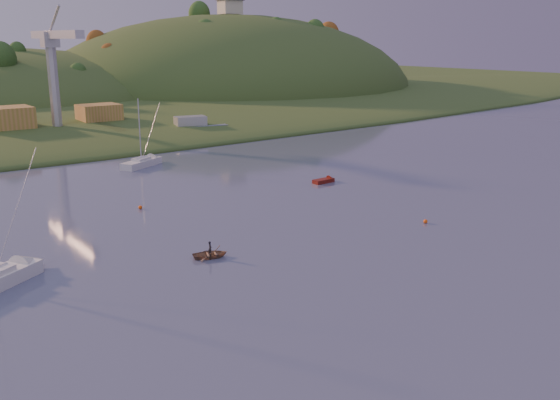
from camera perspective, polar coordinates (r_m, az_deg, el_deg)
hill_right at (r=252.12m, az=-4.44°, el=9.76°), size 150.00×130.00×60.00m
hilltop_house at (r=251.50m, az=-4.60°, el=17.36°), size 9.00×7.00×6.45m
wharf at (r=147.16m, az=-18.74°, el=6.01°), size 42.00×16.00×2.40m
shed_west at (r=144.16m, az=-23.90°, el=6.81°), size 11.00×8.00×4.80m
shed_east at (r=151.29m, az=-16.20°, el=7.64°), size 9.00×7.00×4.00m
dock_crane at (r=141.47m, az=-19.97°, el=12.10°), size 3.20×28.00×20.30m
sailboat_far at (r=108.89m, az=-12.55°, el=3.38°), size 8.54×6.06×11.55m
canoe at (r=62.94m, az=-6.40°, el=-4.95°), size 4.09×3.45×0.72m
paddler at (r=62.82m, az=-6.41°, el=-4.63°), size 0.50×0.61×1.46m
red_tender at (r=95.28m, az=4.33°, el=1.83°), size 4.09×1.52×1.37m
work_vessel at (r=143.49m, az=-8.17°, el=6.54°), size 16.85×8.72×4.13m
buoy_0 at (r=75.85m, az=13.16°, el=-1.91°), size 0.50×0.50×0.50m
buoy_2 at (r=81.91m, az=-12.66°, el=-0.66°), size 0.50×0.50×0.50m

